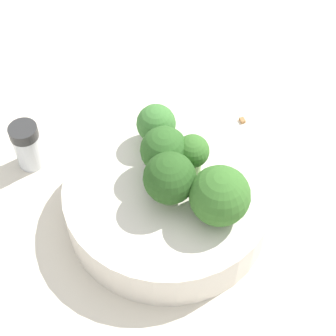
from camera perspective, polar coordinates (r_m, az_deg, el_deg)
name	(u,v)px	position (r m, az deg, el deg)	size (l,w,h in m)	color
ground_plane	(168,214)	(0.60, 0.00, -4.66)	(3.00, 3.00, 0.00)	beige
bowl	(168,200)	(0.58, 0.00, -3.30)	(0.21, 0.21, 0.05)	silver
broccoli_floret_0	(170,179)	(0.52, 0.17, -1.10)	(0.05, 0.05, 0.06)	#8EB770
broccoli_floret_1	(220,196)	(0.52, 5.28, -2.85)	(0.06, 0.06, 0.06)	#8EB770
broccoli_floret_2	(156,125)	(0.57, -1.22, 4.43)	(0.04, 0.04, 0.05)	#8EB770
broccoli_floret_3	(192,154)	(0.54, 2.50, 1.46)	(0.03, 0.03, 0.05)	#84AD66
broccoli_floret_4	(164,151)	(0.54, -0.40, 1.78)	(0.05, 0.05, 0.06)	#8EB770
pepper_shaker	(27,145)	(0.64, -14.10, 2.23)	(0.03, 0.03, 0.06)	silver
almond_crumb_0	(242,119)	(0.68, 7.58, 4.94)	(0.01, 0.01, 0.01)	olive
almond_crumb_1	(189,128)	(0.67, 2.14, 4.11)	(0.01, 0.01, 0.01)	tan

